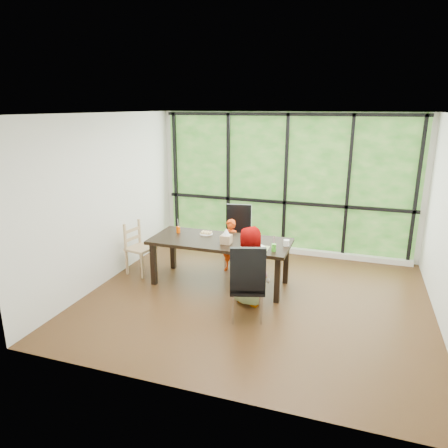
# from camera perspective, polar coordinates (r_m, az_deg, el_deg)

# --- Properties ---
(ground) EXTENTS (5.00, 5.00, 0.00)m
(ground) POSITION_cam_1_polar(r_m,az_deg,el_deg) (6.29, 4.47, -10.27)
(ground) COLOR black
(ground) RESTS_ON ground
(back_wall) EXTENTS (5.00, 0.00, 5.00)m
(back_wall) POSITION_cam_1_polar(r_m,az_deg,el_deg) (7.97, 8.65, 5.54)
(back_wall) COLOR silver
(back_wall) RESTS_ON ground
(foliage_backdrop) EXTENTS (4.80, 0.02, 2.65)m
(foliage_backdrop) POSITION_cam_1_polar(r_m,az_deg,el_deg) (7.95, 8.63, 5.52)
(foliage_backdrop) COLOR #1C4B14
(foliage_backdrop) RESTS_ON back_wall
(window_mullions) EXTENTS (4.80, 0.06, 2.65)m
(window_mullions) POSITION_cam_1_polar(r_m,az_deg,el_deg) (7.91, 8.58, 5.47)
(window_mullions) COLOR black
(window_mullions) RESTS_ON back_wall
(window_sill) EXTENTS (4.80, 0.12, 0.10)m
(window_sill) POSITION_cam_1_polar(r_m,az_deg,el_deg) (8.21, 8.15, -3.52)
(window_sill) COLOR silver
(window_sill) RESTS_ON ground
(dining_table) EXTENTS (2.23, 0.97, 0.75)m
(dining_table) POSITION_cam_1_polar(r_m,az_deg,el_deg) (6.61, -0.55, -5.32)
(dining_table) COLOR black
(dining_table) RESTS_ON ground
(chair_window_leather) EXTENTS (0.53, 0.53, 1.08)m
(chair_window_leather) POSITION_cam_1_polar(r_m,az_deg,el_deg) (7.36, 1.87, -1.68)
(chair_window_leather) COLOR black
(chair_window_leather) RESTS_ON ground
(chair_interior_leather) EXTENTS (0.57, 0.57, 1.08)m
(chair_interior_leather) POSITION_cam_1_polar(r_m,az_deg,el_deg) (5.53, 3.26, -7.95)
(chair_interior_leather) COLOR black
(chair_interior_leather) RESTS_ON ground
(chair_end_beech) EXTENTS (0.47, 0.49, 0.90)m
(chair_end_beech) POSITION_cam_1_polar(r_m,az_deg,el_deg) (7.14, -11.56, -3.34)
(chair_end_beech) COLOR tan
(chair_end_beech) RESTS_ON ground
(child_toddler) EXTENTS (0.40, 0.32, 0.94)m
(child_toddler) POSITION_cam_1_polar(r_m,az_deg,el_deg) (7.07, 0.91, -3.05)
(child_toddler) COLOR #E4430C
(child_toddler) RESTS_ON ground
(child_older) EXTENTS (0.66, 0.52, 1.17)m
(child_older) POSITION_cam_1_polar(r_m,az_deg,el_deg) (5.89, 3.86, -5.89)
(child_older) COLOR slate
(child_older) RESTS_ON ground
(placemat) EXTENTS (0.42, 0.31, 0.01)m
(placemat) POSITION_cam_1_polar(r_m,az_deg,el_deg) (6.12, 4.26, -3.37)
(placemat) COLOR tan
(placemat) RESTS_ON dining_table
(plate_far) EXTENTS (0.22, 0.22, 0.01)m
(plate_far) POSITION_cam_1_polar(r_m,az_deg,el_deg) (6.76, -2.50, -1.39)
(plate_far) COLOR white
(plate_far) RESTS_ON dining_table
(plate_near) EXTENTS (0.27, 0.27, 0.02)m
(plate_near) POSITION_cam_1_polar(r_m,az_deg,el_deg) (6.14, 4.49, -3.25)
(plate_near) COLOR white
(plate_near) RESTS_ON dining_table
(orange_cup) EXTENTS (0.06, 0.06, 0.10)m
(orange_cup) POSITION_cam_1_polar(r_m,az_deg,el_deg) (6.88, -6.41, -0.79)
(orange_cup) COLOR #FF5600
(orange_cup) RESTS_ON dining_table
(green_cup) EXTENTS (0.07, 0.07, 0.11)m
(green_cup) POSITION_cam_1_polar(r_m,az_deg,el_deg) (6.01, 6.97, -3.29)
(green_cup) COLOR green
(green_cup) RESTS_ON dining_table
(white_mug) EXTENTS (0.09, 0.09, 0.09)m
(white_mug) POSITION_cam_1_polar(r_m,az_deg,el_deg) (6.27, 8.72, -2.62)
(white_mug) COLOR white
(white_mug) RESTS_ON dining_table
(tissue_box) EXTENTS (0.16, 0.16, 0.13)m
(tissue_box) POSITION_cam_1_polar(r_m,az_deg,el_deg) (6.29, 0.31, -2.15)
(tissue_box) COLOR tan
(tissue_box) RESTS_ON dining_table
(crepe_rolls_far) EXTENTS (0.20, 0.12, 0.04)m
(crepe_rolls_far) POSITION_cam_1_polar(r_m,az_deg,el_deg) (6.75, -2.50, -1.19)
(crepe_rolls_far) COLOR tan
(crepe_rolls_far) RESTS_ON plate_far
(crepe_rolls_near) EXTENTS (0.10, 0.12, 0.04)m
(crepe_rolls_near) POSITION_cam_1_polar(r_m,az_deg,el_deg) (6.13, 4.49, -3.02)
(crepe_rolls_near) COLOR tan
(crepe_rolls_near) RESTS_ON plate_near
(straw_white) EXTENTS (0.01, 0.04, 0.20)m
(straw_white) POSITION_cam_1_polar(r_m,az_deg,el_deg) (6.85, -6.43, -0.06)
(straw_white) COLOR white
(straw_white) RESTS_ON orange_cup
(straw_pink) EXTENTS (0.01, 0.04, 0.20)m
(straw_pink) POSITION_cam_1_polar(r_m,az_deg,el_deg) (5.98, 7.00, -2.43)
(straw_pink) COLOR pink
(straw_pink) RESTS_ON green_cup
(tissue) EXTENTS (0.12, 0.12, 0.11)m
(tissue) POSITION_cam_1_polar(r_m,az_deg,el_deg) (6.26, 0.31, -1.09)
(tissue) COLOR white
(tissue) RESTS_ON tissue_box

